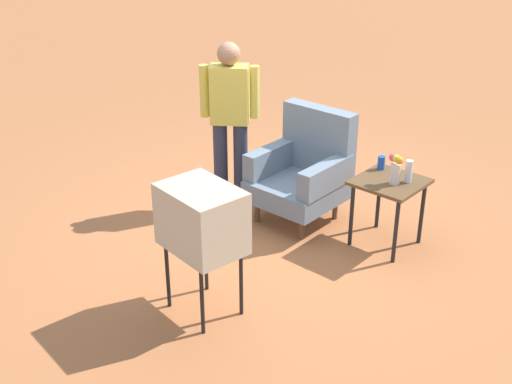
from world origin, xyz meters
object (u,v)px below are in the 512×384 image
(soda_can_blue, at_px, (381,163))
(person_standing, at_px, (230,115))
(tv_on_stand, at_px, (202,220))
(bottle_short_clear, at_px, (409,171))
(flower_vase, at_px, (396,168))
(side_table, at_px, (389,190))
(armchair, at_px, (304,169))

(soda_can_blue, bearing_deg, person_standing, -162.03)
(tv_on_stand, distance_m, soda_can_blue, 1.97)
(tv_on_stand, height_order, bottle_short_clear, tv_on_stand)
(person_standing, bearing_deg, flower_vase, 9.09)
(soda_can_blue, height_order, bottle_short_clear, bottle_short_clear)
(side_table, relative_size, bottle_short_clear, 3.14)
(tv_on_stand, height_order, flower_vase, tv_on_stand)
(side_table, relative_size, soda_can_blue, 5.16)
(armchair, xyz_separation_m, person_standing, (-0.74, -0.24, 0.44))
(person_standing, distance_m, flower_vase, 1.71)
(armchair, xyz_separation_m, side_table, (0.88, 0.07, 0.04))
(armchair, distance_m, side_table, 0.89)
(side_table, distance_m, tv_on_stand, 1.87)
(armchair, height_order, soda_can_blue, armchair)
(side_table, xyz_separation_m, flower_vase, (0.06, -0.03, 0.24))
(armchair, height_order, tv_on_stand, armchair)
(soda_can_blue, distance_m, bottle_short_clear, 0.34)
(side_table, relative_size, flower_vase, 2.37)
(person_standing, bearing_deg, tv_on_stand, -52.65)
(armchair, bearing_deg, side_table, 4.27)
(armchair, relative_size, bottle_short_clear, 5.30)
(person_standing, xyz_separation_m, soda_can_blue, (1.43, 0.46, -0.25))
(side_table, distance_m, soda_can_blue, 0.29)
(side_table, bearing_deg, person_standing, -169.41)
(tv_on_stand, height_order, soda_can_blue, tv_on_stand)
(person_standing, bearing_deg, side_table, 10.59)
(side_table, xyz_separation_m, person_standing, (-1.62, -0.30, 0.40))
(side_table, bearing_deg, bottle_short_clear, 27.69)
(armchair, relative_size, soda_can_blue, 8.69)
(tv_on_stand, height_order, person_standing, person_standing)
(flower_vase, bearing_deg, bottle_short_clear, 55.50)
(tv_on_stand, bearing_deg, bottle_short_clear, 71.53)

